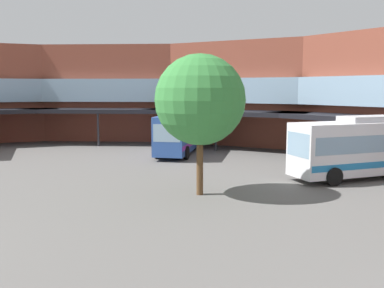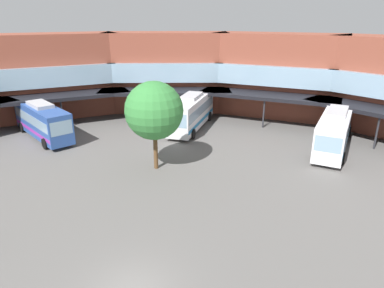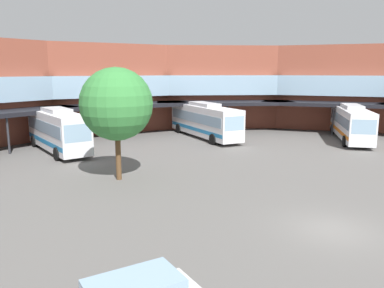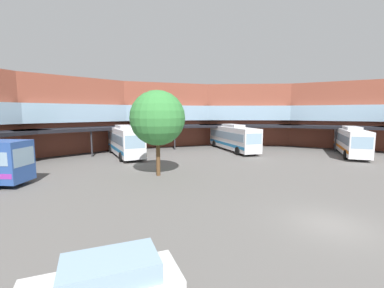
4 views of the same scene
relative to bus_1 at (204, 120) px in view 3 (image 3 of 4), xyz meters
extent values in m
plane|color=#605E5B|center=(-12.81, -22.27, -1.94)|extent=(119.41, 119.41, 0.00)
cube|color=brown|center=(17.53, -5.41, 3.19)|extent=(13.13, 17.11, 10.27)
cube|color=#8CADC6|center=(17.00, -5.70, 3.54)|extent=(12.55, 15.81, 2.40)
cube|color=black|center=(13.16, -7.84, 1.48)|extent=(11.39, 16.14, 0.40)
cylinder|color=#2D2D33|center=(11.76, -8.62, -0.23)|extent=(0.20, 0.20, 3.42)
cube|color=brown|center=(7.87, 5.61, 3.19)|extent=(16.62, 14.49, 10.27)
cube|color=#8CADC6|center=(7.51, 5.12, 3.54)|extent=(15.46, 13.72, 2.40)
cube|color=black|center=(4.89, 1.59, 1.48)|extent=(15.43, 12.89, 0.40)
cylinder|color=#2D2D33|center=(3.93, 0.30, -0.23)|extent=(0.20, 0.20, 3.42)
cube|color=brown|center=(-5.48, 11.65, 3.19)|extent=(17.14, 9.29, 10.27)
cube|color=#8CADC6|center=(-5.61, 11.07, 3.54)|extent=(15.60, 9.19, 2.40)
cube|color=black|center=(-6.54, 6.77, 1.48)|extent=(16.72, 7.34, 0.40)
cylinder|color=#2D2D33|center=(-6.87, 5.20, -0.23)|extent=(0.20, 0.20, 3.42)
cylinder|color=#2D2D33|center=(-18.74, 5.20, -0.23)|extent=(0.20, 0.20, 3.42)
cube|color=white|center=(0.00, 0.02, -0.03)|extent=(5.62, 12.43, 3.13)
cube|color=#8CADC6|center=(0.00, 0.02, 0.35)|extent=(5.47, 11.73, 1.00)
cube|color=#267FBF|center=(0.00, 0.02, -0.91)|extent=(5.58, 12.20, 0.38)
cube|color=#8CADC6|center=(-1.60, -5.82, 0.35)|extent=(2.12, 0.69, 1.38)
cube|color=#B2B2B7|center=(0.00, 0.02, 1.72)|extent=(2.83, 4.70, 0.36)
cylinder|color=black|center=(0.09, -4.31, -1.39)|extent=(0.58, 1.14, 1.10)
cylinder|color=black|center=(-2.29, -3.66, -1.39)|extent=(0.58, 1.14, 1.10)
cylinder|color=black|center=(2.29, 3.69, -1.39)|extent=(0.58, 1.14, 1.10)
cylinder|color=black|center=(-0.08, 4.34, -1.39)|extent=(0.58, 1.14, 1.10)
cube|color=white|center=(10.47, -11.36, -0.07)|extent=(10.94, 9.06, 3.04)
cube|color=#8CADC6|center=(10.47, -11.36, 0.29)|extent=(10.40, 8.67, 0.97)
cube|color=orange|center=(10.47, -11.36, -0.92)|extent=(10.76, 8.94, 0.37)
cube|color=#8CADC6|center=(5.76, -14.90, 0.29)|extent=(1.37, 1.77, 1.34)
cube|color=#B2B2B7|center=(10.47, -11.36, 1.63)|extent=(4.43, 3.92, 0.36)
cylinder|color=black|center=(7.96, -14.75, -1.39)|extent=(1.06, 0.90, 1.10)
cylinder|color=black|center=(6.52, -12.82, -1.39)|extent=(1.06, 0.90, 1.10)
cylinder|color=black|center=(14.42, -9.90, -1.39)|extent=(1.06, 0.90, 1.10)
cylinder|color=black|center=(12.97, -7.97, -1.39)|extent=(1.06, 0.90, 1.10)
cube|color=white|center=(-15.04, 3.34, 0.03)|extent=(3.54, 10.70, 3.25)
cube|color=#8CADC6|center=(-15.04, 3.34, 0.42)|extent=(3.53, 10.08, 1.04)
cube|color=#267FBF|center=(-15.04, 3.34, -0.88)|extent=(3.54, 10.50, 0.39)
cube|color=#8CADC6|center=(-15.55, -1.84, 0.42)|extent=(2.21, 0.34, 1.43)
cube|color=#B2B2B7|center=(-15.04, 3.34, 1.83)|extent=(2.12, 3.94, 0.36)
cylinder|color=black|center=(-14.14, -0.34, -1.39)|extent=(0.41, 1.12, 1.10)
cylinder|color=black|center=(-16.64, -0.09, -1.39)|extent=(0.41, 1.12, 1.10)
cylinder|color=black|center=(-13.43, 6.77, -1.39)|extent=(0.41, 1.12, 1.10)
cylinder|color=black|center=(-15.93, 7.02, -1.39)|extent=(0.41, 1.12, 1.10)
cylinder|color=brown|center=(-15.78, -8.33, -0.05)|extent=(0.36, 0.36, 3.78)
sphere|color=#38843D|center=(-15.78, -8.33, 3.15)|extent=(4.80, 4.80, 4.80)
camera|label=1|loc=(4.12, -18.46, 3.75)|focal=39.66mm
camera|label=2|loc=(-7.42, -34.47, 10.44)|focal=32.46mm
camera|label=3|loc=(-28.94, -30.67, 5.32)|focal=36.42mm
camera|label=4|loc=(-25.25, -29.15, 3.63)|focal=24.40mm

